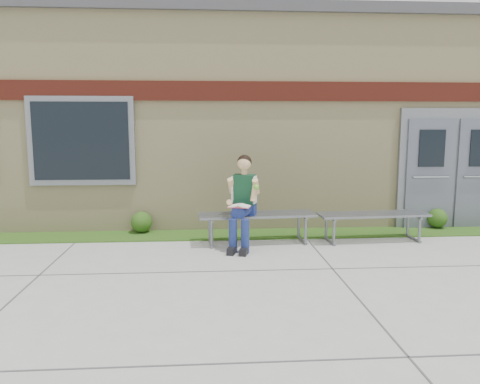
{
  "coord_description": "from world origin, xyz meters",
  "views": [
    {
      "loc": [
        -0.73,
        -5.7,
        2.02
      ],
      "look_at": [
        -0.22,
        1.7,
        0.93
      ],
      "focal_mm": 35.0,
      "sensor_mm": 36.0,
      "label": 1
    }
  ],
  "objects": [
    {
      "name": "ground",
      "position": [
        0.0,
        0.0,
        0.0
      ],
      "size": [
        80.0,
        80.0,
        0.0
      ],
      "primitive_type": "plane",
      "color": "#9E9E99",
      "rests_on": "ground"
    },
    {
      "name": "grass_strip",
      "position": [
        0.0,
        2.6,
        0.01
      ],
      "size": [
        16.0,
        0.8,
        0.02
      ],
      "primitive_type": "cube",
      "color": "#244C14",
      "rests_on": "ground"
    },
    {
      "name": "school_building",
      "position": [
        -0.0,
        5.99,
        2.1
      ],
      "size": [
        16.2,
        6.22,
        4.2
      ],
      "color": "beige",
      "rests_on": "ground"
    },
    {
      "name": "bench_left",
      "position": [
        0.09,
        2.0,
        0.39
      ],
      "size": [
        2.0,
        0.69,
        0.51
      ],
      "rotation": [
        0.0,
        0.0,
        0.07
      ],
      "color": "slate",
      "rests_on": "ground"
    },
    {
      "name": "bench_right",
      "position": [
        2.09,
        2.0,
        0.38
      ],
      "size": [
        1.91,
        0.63,
        0.49
      ],
      "rotation": [
        0.0,
        0.0,
        0.06
      ],
      "color": "slate",
      "rests_on": "ground"
    },
    {
      "name": "girl",
      "position": [
        -0.17,
        1.78,
        0.79
      ],
      "size": [
        0.59,
        0.95,
        1.51
      ],
      "rotation": [
        0.0,
        0.0,
        -0.28
      ],
      "color": "navy",
      "rests_on": "ground"
    },
    {
      "name": "shrub_mid",
      "position": [
        -1.96,
        2.85,
        0.21
      ],
      "size": [
        0.39,
        0.39,
        0.39
      ],
      "primitive_type": "sphere",
      "color": "#244C14",
      "rests_on": "grass_strip"
    },
    {
      "name": "shrub_east",
      "position": [
        3.68,
        2.85,
        0.21
      ],
      "size": [
        0.37,
        0.37,
        0.37
      ],
      "primitive_type": "sphere",
      "color": "#244C14",
      "rests_on": "grass_strip"
    }
  ]
}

